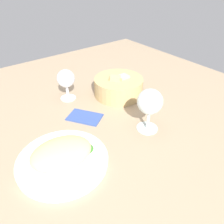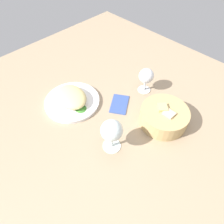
{
  "view_description": "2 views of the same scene",
  "coord_description": "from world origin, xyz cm",
  "px_view_note": "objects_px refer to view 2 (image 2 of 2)",
  "views": [
    {
      "loc": [
        -30.32,
        -44.21,
        43.89
      ],
      "look_at": [
        6.42,
        3.2,
        3.13
      ],
      "focal_mm": 36.14,
      "sensor_mm": 36.0,
      "label": 1
    },
    {
      "loc": [
        39.29,
        -34.0,
        64.34
      ],
      "look_at": [
        3.51,
        1.75,
        4.54
      ],
      "focal_mm": 32.27,
      "sensor_mm": 36.0,
      "label": 2
    }
  ],
  "objects_px": {
    "plate": "(72,101)",
    "folded_napkin": "(119,104)",
    "bread_basket": "(164,116)",
    "wine_glass_far": "(146,77)",
    "wine_glass_near": "(112,131)"
  },
  "relations": [
    {
      "from": "wine_glass_far",
      "to": "folded_napkin",
      "type": "bearing_deg",
      "value": -97.39
    },
    {
      "from": "wine_glass_near",
      "to": "folded_napkin",
      "type": "distance_m",
      "value": 0.23
    },
    {
      "from": "plate",
      "to": "wine_glass_near",
      "type": "bearing_deg",
      "value": -6.64
    },
    {
      "from": "plate",
      "to": "folded_napkin",
      "type": "bearing_deg",
      "value": 42.25
    },
    {
      "from": "plate",
      "to": "folded_napkin",
      "type": "xyz_separation_m",
      "value": [
        0.15,
        0.14,
        -0.0
      ]
    },
    {
      "from": "bread_basket",
      "to": "wine_glass_far",
      "type": "relative_size",
      "value": 1.6
    },
    {
      "from": "wine_glass_near",
      "to": "wine_glass_far",
      "type": "bearing_deg",
      "value": 108.41
    },
    {
      "from": "bread_basket",
      "to": "wine_glass_near",
      "type": "distance_m",
      "value": 0.24
    },
    {
      "from": "plate",
      "to": "folded_napkin",
      "type": "distance_m",
      "value": 0.2
    },
    {
      "from": "plate",
      "to": "wine_glass_near",
      "type": "xyz_separation_m",
      "value": [
        0.28,
        -0.03,
        0.09
      ]
    },
    {
      "from": "plate",
      "to": "bread_basket",
      "type": "bearing_deg",
      "value": 29.13
    },
    {
      "from": "bread_basket",
      "to": "wine_glass_near",
      "type": "xyz_separation_m",
      "value": [
        -0.06,
        -0.22,
        0.06
      ]
    },
    {
      "from": "wine_glass_near",
      "to": "folded_napkin",
      "type": "xyz_separation_m",
      "value": [
        -0.12,
        0.17,
        -0.09
      ]
    },
    {
      "from": "plate",
      "to": "wine_glass_far",
      "type": "distance_m",
      "value": 0.34
    },
    {
      "from": "plate",
      "to": "wine_glass_far",
      "type": "xyz_separation_m",
      "value": [
        0.17,
        0.28,
        0.07
      ]
    }
  ]
}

